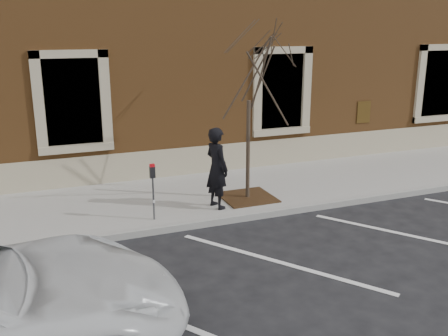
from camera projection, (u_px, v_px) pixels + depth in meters
name	position (u px, v px, depth m)	size (l,w,h in m)	color
ground	(234.00, 221.00, 11.28)	(120.00, 120.00, 0.00)	#28282B
sidewalk_near	(208.00, 195.00, 12.83)	(40.00, 3.50, 0.15)	#A6A19C
curb_near	(235.00, 219.00, 11.22)	(40.00, 0.12, 0.15)	#9E9E99
parking_stripes	(279.00, 262.00, 9.32)	(28.00, 4.40, 0.01)	silver
building_civic	(147.00, 35.00, 17.13)	(40.00, 8.62, 8.00)	brown
man	(217.00, 168.00, 11.51)	(0.70, 0.46, 1.91)	black
parking_meter	(153.00, 181.00, 10.77)	(0.11, 0.09, 1.26)	#595B60
tree_grate	(247.00, 197.00, 12.39)	(1.25, 1.25, 0.03)	#3F2A14
sapling	(249.00, 72.00, 11.56)	(2.65, 2.65, 4.41)	#3F3326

